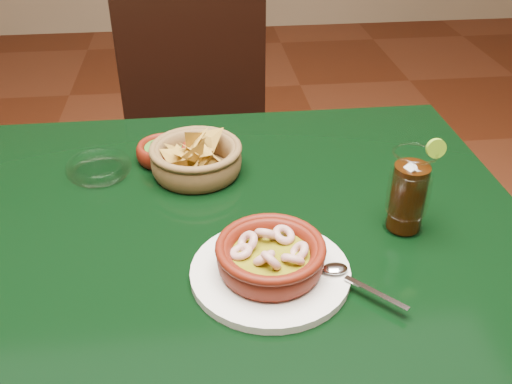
{
  "coord_description": "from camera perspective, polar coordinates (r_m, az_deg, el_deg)",
  "views": [
    {
      "loc": [
        0.06,
        -0.78,
        1.31
      ],
      "look_at": [
        0.14,
        -0.02,
        0.81
      ],
      "focal_mm": 40.0,
      "sensor_mm": 36.0,
      "label": 1
    }
  ],
  "objects": [
    {
      "name": "glass_ashtray",
      "position": [
        1.11,
        -15.45,
        2.35
      ],
      "size": [
        0.13,
        0.13,
        0.03
      ],
      "color": "white",
      "rests_on": "dining_table"
    },
    {
      "name": "shrimp_plate",
      "position": [
        0.82,
        1.48,
        -6.82
      ],
      "size": [
        0.29,
        0.23,
        0.07
      ],
      "color": "silver",
      "rests_on": "dining_table"
    },
    {
      "name": "cola_drink",
      "position": [
        0.93,
        15.02,
        0.0
      ],
      "size": [
        0.14,
        0.14,
        0.16
      ],
      "color": "white",
      "rests_on": "dining_table"
    },
    {
      "name": "chip_basket",
      "position": [
        1.07,
        -6.02,
        3.31
      ],
      "size": [
        0.2,
        0.2,
        0.13
      ],
      "color": "brown",
      "rests_on": "dining_table"
    },
    {
      "name": "guacamole_ramekin",
      "position": [
        1.12,
        -9.24,
        4.03
      ],
      "size": [
        0.12,
        0.12,
        0.04
      ],
      "color": "#4C1107",
      "rests_on": "dining_table"
    },
    {
      "name": "dining_chair",
      "position": [
        1.68,
        -5.04,
        5.98
      ],
      "size": [
        0.54,
        0.54,
        1.0
      ],
      "color": "black",
      "rests_on": "ground"
    },
    {
      "name": "dining_table",
      "position": [
        1.02,
        -8.03,
        -7.36
      ],
      "size": [
        1.2,
        0.8,
        0.75
      ],
      "color": "black",
      "rests_on": "ground"
    }
  ]
}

